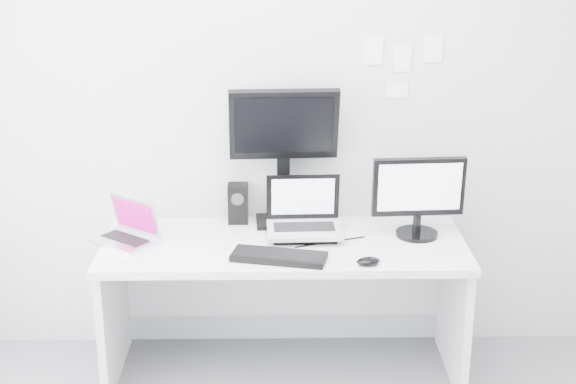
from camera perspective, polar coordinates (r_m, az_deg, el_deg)
The scene contains 13 objects.
back_wall at distance 4.26m, azimuth -0.34°, elevation 6.08°, with size 3.60×3.60×0.00m, color silver.
desk at distance 4.27m, azimuth -0.28°, elevation -8.00°, with size 1.80×0.70×0.73m, color white.
macbook at distance 4.15m, azimuth -11.32°, elevation -2.00°, with size 0.30×0.23×0.23m, color silver.
speaker at distance 4.35m, azimuth -3.45°, elevation -0.78°, with size 0.10×0.10×0.21m, color black.
dell_laptop at distance 4.11m, azimuth 1.14°, elevation -1.16°, with size 0.37×0.29×0.31m, color silver.
rear_monitor at distance 4.23m, azimuth -0.31°, elevation 2.56°, with size 0.55×0.20×0.75m, color black.
samsung_monitor at distance 4.17m, azimuth 8.96°, elevation -0.29°, with size 0.46×0.21×0.42m, color black.
keyboard at distance 3.91m, azimuth -0.62°, elevation -4.46°, with size 0.44×0.16×0.03m, color black.
mouse at distance 3.87m, azimuth 5.53°, elevation -4.75°, with size 0.11×0.07×0.04m, color black.
wall_note_0 at distance 4.23m, azimuth 5.85°, elevation 9.62°, with size 0.10×0.00×0.14m, color white.
wall_note_1 at distance 4.26m, azimuth 7.86°, elevation 9.05°, with size 0.09×0.00×0.13m, color white.
wall_note_2 at distance 4.27m, azimuth 9.91°, elevation 9.67°, with size 0.10×0.00×0.14m, color white.
wall_note_3 at distance 4.28m, azimuth 7.50°, elevation 6.95°, with size 0.11×0.00×0.08m, color white.
Camera 1 is at (-0.03, -2.55, 2.30)m, focal length 51.80 mm.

